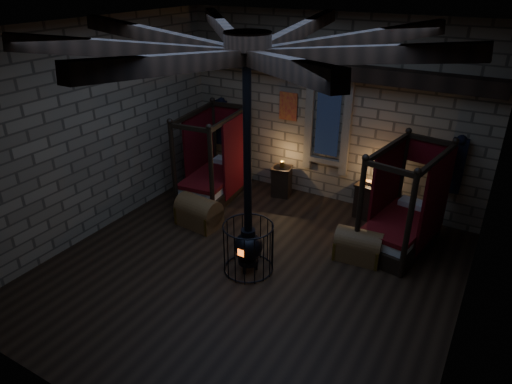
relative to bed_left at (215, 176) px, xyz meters
The scene contains 8 objects.
room 4.52m from the bed_left, 43.32° to the right, with size 7.02×7.02×4.29m.
bed_left is the anchor object (origin of this frame).
bed_right 4.43m from the bed_left, ahead, with size 1.32×2.08×2.03m.
trunk_left 1.48m from the bed_left, 69.61° to the right, with size 0.97×0.67×0.68m.
trunk_right 3.97m from the bed_left, 12.75° to the right, with size 0.90×0.62×0.63m.
nightstand_left 1.60m from the bed_left, 29.98° to the left, with size 0.54×0.52×0.89m.
nightstand_right 3.58m from the bed_left, 12.88° to the left, with size 0.56×0.54×0.86m.
stove 3.17m from the bed_left, 44.62° to the right, with size 0.91×0.91×4.05m.
Camera 1 is at (3.54, -5.86, 5.00)m, focal length 32.00 mm.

